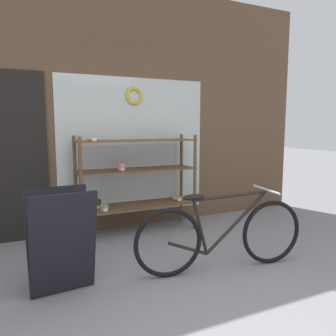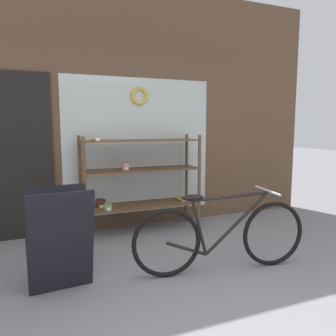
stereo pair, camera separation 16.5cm
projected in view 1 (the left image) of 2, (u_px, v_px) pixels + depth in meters
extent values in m
plane|color=gray|center=(225.00, 323.00, 2.40)|extent=(30.00, 30.00, 0.00)
cube|color=brown|center=(119.00, 108.00, 4.52)|extent=(6.03, 0.08, 3.35)
cube|color=silver|center=(134.00, 146.00, 4.63)|extent=(2.13, 0.02, 1.90)
cube|color=black|center=(11.00, 158.00, 3.98)|extent=(0.84, 0.03, 2.10)
torus|color=gold|center=(134.00, 96.00, 4.53)|extent=(0.26, 0.06, 0.26)
cylinder|color=brown|center=(81.00, 192.00, 3.87)|extent=(0.04, 0.04, 1.31)
cylinder|color=brown|center=(195.00, 183.00, 4.52)|extent=(0.04, 0.04, 1.31)
cylinder|color=brown|center=(76.00, 186.00, 4.24)|extent=(0.04, 0.04, 1.31)
cylinder|color=brown|center=(181.00, 178.00, 4.88)|extent=(0.04, 0.04, 1.31)
cube|color=brown|center=(137.00, 205.00, 4.41)|extent=(1.58, 0.45, 0.02)
cube|color=brown|center=(137.00, 170.00, 4.35)|extent=(1.58, 0.45, 0.02)
cube|color=brown|center=(137.00, 140.00, 4.30)|extent=(1.58, 0.45, 0.02)
cylinder|color=#7A995B|center=(104.00, 208.00, 4.10)|extent=(0.11, 0.11, 0.07)
cube|color=white|center=(105.00, 210.00, 4.05)|extent=(0.05, 0.00, 0.04)
torus|color=#B27A42|center=(177.00, 198.00, 4.70)|extent=(0.17, 0.17, 0.05)
cube|color=white|center=(180.00, 200.00, 4.61)|extent=(0.05, 0.00, 0.04)
cylinder|color=#422619|center=(96.00, 204.00, 4.25)|extent=(0.13, 0.13, 0.10)
cube|color=white|center=(97.00, 207.00, 4.18)|extent=(0.05, 0.00, 0.04)
cylinder|color=pink|center=(121.00, 166.00, 4.27)|extent=(0.10, 0.10, 0.09)
cube|color=white|center=(123.00, 169.00, 4.22)|extent=(0.05, 0.00, 0.04)
torus|color=tan|center=(93.00, 139.00, 3.97)|extent=(0.14, 0.14, 0.04)
cube|color=white|center=(94.00, 140.00, 3.90)|extent=(0.05, 0.00, 0.04)
torus|color=black|center=(168.00, 243.00, 3.10)|extent=(0.67, 0.14, 0.67)
torus|color=black|center=(271.00, 232.00, 3.42)|extent=(0.67, 0.14, 0.67)
cylinder|color=black|center=(237.00, 222.00, 3.28)|extent=(0.67, 0.13, 0.61)
cylinder|color=black|center=(231.00, 196.00, 3.23)|extent=(0.79, 0.14, 0.07)
cylinder|color=black|center=(200.00, 228.00, 3.17)|extent=(0.17, 0.06, 0.56)
cylinder|color=black|center=(188.00, 249.00, 3.16)|extent=(0.41, 0.09, 0.18)
ellipsoid|color=black|center=(194.00, 197.00, 3.11)|extent=(0.23, 0.12, 0.06)
cylinder|color=#B2B2B7|center=(266.00, 190.00, 3.33)|extent=(0.09, 0.46, 0.02)
cube|color=black|center=(64.00, 245.00, 2.72)|extent=(0.56, 0.25, 0.90)
cube|color=black|center=(59.00, 238.00, 2.87)|extent=(0.56, 0.25, 0.90)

